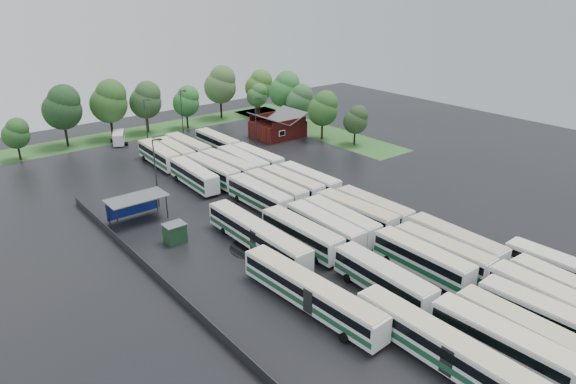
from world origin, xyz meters
TOP-DOWN VIEW (x-y plane):
  - ground at (0.00, 0.00)m, footprint 160.00×160.00m
  - brick_building at (24.00, 42.77)m, footprint 10.07×8.60m
  - wash_shed at (-17.20, 22.02)m, footprint 8.20×4.20m
  - utility_hut at (-16.20, 12.60)m, footprint 2.70×2.20m
  - grass_strip_north at (2.00, 64.80)m, footprint 80.00×10.00m
  - grass_strip_east at (34.00, 42.80)m, footprint 10.00×50.00m
  - west_fence at (-22.20, 8.00)m, footprint 0.10×50.00m
  - bus_r0c0 at (-4.41, -25.71)m, footprint 3.26×12.98m
  - bus_r0c1 at (-1.39, -25.86)m, footprint 2.62×12.25m
  - bus_r0c2 at (2.19, -26.31)m, footprint 3.21×12.58m
  - bus_r0c3 at (5.14, -25.67)m, footprint 3.08×12.98m
  - bus_r0c4 at (8.41, -25.85)m, footprint 3.16×12.39m
  - bus_r1c0 at (-4.53, -12.21)m, footprint 3.17×12.78m
  - bus_r1c2 at (2.20, -12.16)m, footprint 2.79×12.55m
  - bus_r1c3 at (5.30, -12.69)m, footprint 2.87×12.46m
  - bus_r1c4 at (8.38, -12.31)m, footprint 3.05×12.86m
  - bus_r2c0 at (-4.54, 1.21)m, footprint 2.85×12.83m
  - bus_r2c1 at (-1.00, 0.87)m, footprint 2.97×12.70m
  - bus_r2c2 at (1.96, 0.86)m, footprint 3.05×12.60m
  - bus_r2c3 at (5.23, 1.29)m, footprint 3.29×12.85m
  - bus_r2c4 at (8.33, 0.92)m, footprint 2.83×12.37m
  - bus_r3c1 at (-1.36, 14.55)m, footprint 2.72×12.75m
  - bus_r3c2 at (2.03, 15.05)m, footprint 2.75×12.56m
  - bus_r3c3 at (5.32, 15.08)m, footprint 2.82×12.41m
  - bus_r3c4 at (8.51, 14.82)m, footprint 2.77×12.37m
  - bus_r4c0 at (-4.60, 28.29)m, footprint 3.19×12.68m
  - bus_r4c1 at (-1.23, 28.13)m, footprint 3.05×12.89m
  - bus_r4c2 at (2.06, 28.39)m, footprint 3.35×12.98m
  - bus_r4c3 at (5.06, 28.33)m, footprint 3.28×13.06m
  - bus_r4c4 at (8.35, 28.69)m, footprint 2.88×12.54m
  - bus_r5c0 at (-4.30, 41.68)m, footprint 3.19×12.86m
  - bus_r5c1 at (-1.16, 41.78)m, footprint 2.86×12.28m
  - bus_r5c2 at (1.97, 42.22)m, footprint 3.00×12.91m
  - bus_r5c4 at (8.24, 41.88)m, footprint 2.71×12.50m
  - artic_bus_west_a at (-8.91, -23.21)m, footprint 2.67×18.76m
  - artic_bus_west_b at (-8.99, 4.51)m, footprint 2.76×18.73m
  - artic_bus_west_c at (-12.21, -9.31)m, footprint 3.51×18.61m
  - minibus at (-4.90, 59.25)m, footprint 4.21×6.08m
  - tree_north_0 at (-23.32, 60.73)m, footprint 4.92×4.92m
  - tree_north_1 at (-13.52, 64.07)m, footprint 7.62×7.62m
  - tree_north_2 at (-4.29, 63.45)m, footprint 7.68×7.68m
  - tree_north_3 at (3.77, 63.43)m, footprint 6.90×6.90m
  - tree_north_4 at (12.29, 61.03)m, footprint 5.95×5.95m
  - tree_north_5 at (23.55, 64.47)m, footprint 7.73×7.73m
  - tree_north_6 at (33.17, 61.91)m, footprint 6.78×6.78m
  - tree_east_0 at (32.89, 28.13)m, footprint 4.95×4.95m
  - tree_east_1 at (30.35, 35.24)m, footprint 6.28×6.28m
  - tree_east_2 at (32.76, 45.68)m, footprint 6.00×6.00m
  - tree_east_3 at (33.65, 52.22)m, footprint 7.25×7.25m
  - tree_east_4 at (31.36, 60.26)m, footprint 5.06×5.04m
  - lamp_post_ne at (16.88, 40.74)m, footprint 1.49×0.29m
  - lamp_post_nw at (-12.63, 24.48)m, footprint 1.60×0.31m
  - lamp_post_back_w at (-0.65, 54.18)m, footprint 1.46×0.29m
  - lamp_post_back_e at (7.84, 54.92)m, footprint 1.56×0.30m
  - puddle_0 at (-0.27, -22.78)m, footprint 4.69×4.69m
  - puddle_1 at (9.92, -20.60)m, footprint 3.87×3.87m
  - puddle_2 at (-9.12, 4.89)m, footprint 6.50×6.50m
  - puddle_3 at (3.54, -4.60)m, footprint 3.63×3.63m
  - puddle_4 at (14.04, -17.30)m, footprint 4.11×4.11m

SIDE VIEW (x-z plane):
  - ground at x=0.00m, z-range 0.00..0.00m
  - puddle_0 at x=-0.27m, z-range 0.00..0.01m
  - puddle_1 at x=9.92m, z-range 0.00..0.01m
  - puddle_2 at x=-9.12m, z-range 0.00..0.01m
  - puddle_3 at x=3.54m, z-range 0.00..0.01m
  - puddle_4 at x=14.04m, z-range 0.00..0.01m
  - grass_strip_north at x=2.00m, z-range 0.00..0.01m
  - grass_strip_east at x=34.00m, z-range 0.00..0.01m
  - west_fence at x=-22.20m, z-range 0.00..1.20m
  - utility_hut at x=-16.20m, z-range 0.01..2.63m
  - minibus at x=-4.90m, z-range 0.14..2.63m
  - brick_building at x=24.00m, z-range -0.83..4.56m
  - bus_r5c1 at x=-1.16m, z-range 0.17..3.57m
  - bus_r0c1 at x=-1.39m, z-range 0.17..3.58m
  - bus_r0c4 at x=8.41m, z-range 0.17..3.59m
  - bus_r2c4 at x=8.33m, z-range 0.17..3.60m
  - bus_r3c4 at x=8.51m, z-range 0.17..3.61m
  - bus_r3c3 at x=5.32m, z-range 0.17..3.61m
  - bus_r1c3 at x=5.30m, z-range 0.17..3.63m
  - artic_bus_west_c at x=-12.21m, z-range 0.19..3.62m
  - bus_r0c2 at x=2.19m, z-range 0.17..3.65m
  - bus_r5c4 at x=8.24m, z-range 0.17..3.65m
  - bus_r4c4 at x=8.35m, z-range 0.17..3.65m
  - bus_r1c2 at x=2.20m, z-range 0.17..3.66m
  - bus_r2c2 at x=1.96m, z-range 0.17..3.66m
  - bus_r3c2 at x=2.03m, z-range 0.17..3.67m
  - bus_r4c0 at x=-4.60m, z-range 0.18..3.68m
  - artic_bus_west_b at x=-8.99m, z-range 0.19..3.66m
  - artic_bus_west_a at x=-8.91m, z-range 0.19..3.67m
  - bus_r2c1 at x=-1.00m, z-range 0.18..3.70m
  - bus_r1c0 at x=-4.53m, z-range 0.18..3.71m
  - bus_r2c3 at x=5.23m, z-range 0.18..3.72m
  - bus_r3c1 at x=-1.36m, z-range 0.18..3.73m
  - bus_r5c0 at x=-4.30m, z-range 0.18..3.73m
  - bus_r1c4 at x=8.38m, z-range 0.18..3.74m
  - bus_r2c0 at x=-4.54m, z-range 0.18..3.74m
  - bus_r4c1 at x=-1.23m, z-range 0.18..3.75m
  - bus_r5c2 at x=1.97m, z-range 0.18..3.76m
  - bus_r4c2 at x=2.06m, z-range 0.18..3.76m
  - bus_r0c0 at x=-4.41m, z-range 0.18..3.76m
  - bus_r0c3 at x=5.14m, z-range 0.18..3.78m
  - bus_r4c3 at x=5.06m, z-range 0.18..3.79m
  - wash_shed at x=-17.20m, z-range 1.20..4.78m
  - tree_north_0 at x=-23.32m, z-range 1.17..9.32m
  - tree_east_0 at x=32.89m, z-range 1.17..9.38m
  - tree_east_4 at x=31.36m, z-range 1.19..9.53m
  - lamp_post_back_w at x=-0.65m, z-range 0.77..10.28m
  - lamp_post_ne at x=16.88m, z-range 0.78..10.47m
  - lamp_post_back_e at x=7.84m, z-range 0.82..10.96m
  - lamp_post_nw at x=-12.63m, z-range 0.84..11.23m
  - tree_north_4 at x=12.29m, z-range 1.41..11.27m
  - tree_east_2 at x=32.76m, z-range 1.42..11.36m
  - tree_east_1 at x=30.35m, z-range 1.49..11.89m
  - tree_north_6 at x=33.17m, z-range 1.61..12.84m
  - tree_north_3 at x=3.77m, z-range 1.64..13.07m
  - tree_east_3 at x=33.65m, z-range 1.72..13.74m
  - tree_north_1 at x=-13.52m, z-range 1.81..14.43m
  - tree_north_2 at x=-4.29m, z-range 1.82..14.53m
  - tree_north_5 at x=23.55m, z-range 1.84..14.64m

